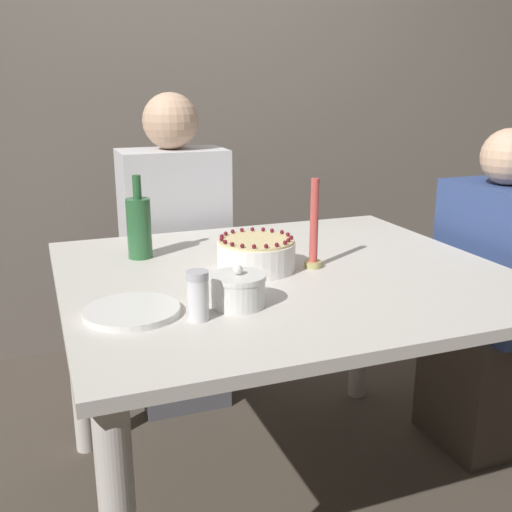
% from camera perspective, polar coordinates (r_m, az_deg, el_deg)
% --- Properties ---
extents(ground_plane, '(12.00, 12.00, 0.00)m').
position_cam_1_polar(ground_plane, '(2.06, 2.42, -21.95)').
color(ground_plane, '#4C4238').
extents(wall_behind, '(8.00, 0.05, 2.60)m').
position_cam_1_polar(wall_behind, '(2.96, -8.38, 16.59)').
color(wall_behind, slate).
rests_on(wall_behind, ground_plane).
extents(dining_table, '(1.23, 1.11, 0.76)m').
position_cam_1_polar(dining_table, '(1.74, 2.67, -4.95)').
color(dining_table, beige).
rests_on(dining_table, ground_plane).
extents(cake, '(0.22, 0.22, 0.10)m').
position_cam_1_polar(cake, '(1.69, 0.00, 0.13)').
color(cake, white).
rests_on(cake, dining_table).
extents(sugar_bowl, '(0.13, 0.13, 0.10)m').
position_cam_1_polar(sugar_bowl, '(1.42, -1.73, -3.24)').
color(sugar_bowl, white).
rests_on(sugar_bowl, dining_table).
extents(sugar_shaker, '(0.05, 0.05, 0.11)m').
position_cam_1_polar(sugar_shaker, '(1.34, -5.56, -3.75)').
color(sugar_shaker, white).
rests_on(sugar_shaker, dining_table).
extents(plate_stack, '(0.22, 0.22, 0.02)m').
position_cam_1_polar(plate_stack, '(1.41, -11.73, -5.17)').
color(plate_stack, white).
rests_on(plate_stack, dining_table).
extents(candle, '(0.05, 0.05, 0.26)m').
position_cam_1_polar(candle, '(1.71, 5.47, 2.28)').
color(candle, tan).
rests_on(candle, dining_table).
extents(bottle, '(0.07, 0.07, 0.25)m').
position_cam_1_polar(bottle, '(1.83, -11.08, 2.77)').
color(bottle, '#2D6638').
rests_on(bottle, dining_table).
extents(person_man_blue_shirt, '(0.40, 0.34, 1.24)m').
position_cam_1_polar(person_man_blue_shirt, '(2.41, -7.59, -1.60)').
color(person_man_blue_shirt, '#595960').
rests_on(person_man_blue_shirt, ground_plane).
extents(person_woman_floral, '(0.34, 0.40, 1.13)m').
position_cam_1_polar(person_woman_floral, '(2.26, 21.47, -5.29)').
color(person_woman_floral, '#473D33').
rests_on(person_woman_floral, ground_plane).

